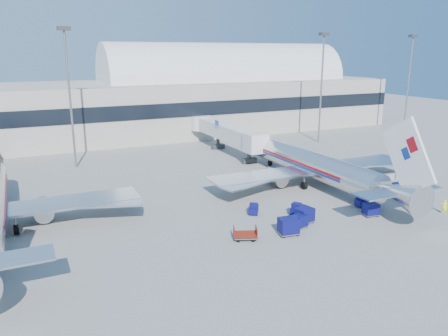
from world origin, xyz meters
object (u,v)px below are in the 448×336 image
barrier_mid (386,177)px  cart_train_c (288,226)px  tug_lead (298,209)px  cart_open_red (246,235)px  mast_far_east (410,70)px  tug_right (365,201)px  mast_east (322,72)px  cart_train_a (305,215)px  ramp_worker (444,207)px  barrier_near (369,180)px  tug_left (254,208)px  cart_train_b (300,221)px  mast_west (68,78)px  airliner_main (316,166)px  cart_solo_far (400,190)px  jetbridge_near (223,131)px  cart_solo_near (371,209)px  barrier_far (402,175)px

barrier_mid → cart_train_c: cart_train_c is taller
tug_lead → cart_open_red: size_ratio=0.90×
mast_far_east → tug_lead: size_ratio=8.77×
tug_right → mast_east: bearing=66.4°
cart_train_a → ramp_worker: 17.42m
barrier_near → cart_open_red: (-26.10, -10.02, 0.01)m
tug_right → tug_left: tug_right is taller
tug_lead → cart_train_b: tug_lead is taller
mast_west → barrier_near: mast_west is taller
airliner_main → tug_lead: airliner_main is taller
barrier_mid → cart_open_red: 31.06m
mast_far_east → tug_lead: (-54.07, -34.25, -14.10)m
cart_solo_far → ramp_worker: 6.92m
jetbridge_near → mast_far_east: 48.64m
barrier_near → cart_solo_near: (-9.60, -10.40, 0.37)m
cart_solo_near → jetbridge_near: bearing=100.4°
mast_far_east → cart_solo_near: size_ratio=11.66×
barrier_far → cart_open_red: (-32.70, -10.02, 0.01)m
barrier_far → mast_east: bearing=79.1°
cart_solo_far → barrier_near: bearing=86.7°
tug_right → cart_solo_near: 3.20m
cart_train_b → cart_train_c: cart_train_c is taller
cart_train_b → cart_train_c: 2.45m
barrier_far → cart_solo_near: cart_solo_near is taller
mast_far_east → tug_lead: mast_far_east is taller
mast_east → tug_right: size_ratio=8.54×
tug_lead → cart_train_a: cart_train_a is taller
barrier_mid → cart_train_c: size_ratio=1.30×
tug_lead → jetbridge_near: bearing=46.1°
barrier_far → tug_left: bearing=-172.3°
barrier_mid → barrier_far: bearing=0.0°
barrier_near → tug_lead: size_ratio=1.16×
barrier_far → tug_right: bearing=-152.2°
mast_east → cart_solo_near: mast_east is taller
barrier_mid → cart_train_b: (-22.57, -9.81, 0.34)m
barrier_near → ramp_worker: size_ratio=1.68×
cart_solo_far → cart_open_red: (-25.11, -3.32, -0.54)m
airliner_main → cart_open_red: airliner_main is taller
airliner_main → cart_open_red: bearing=-145.3°
tug_left → cart_train_a: bearing=-110.6°
cart_train_a → cart_open_red: cart_train_a is taller
barrier_mid → tug_right: (-11.24, -7.66, 0.30)m
mast_far_east → cart_open_red: (-63.10, -38.02, -14.33)m
barrier_far → cart_train_c: size_ratio=1.30×
tug_lead → tug_left: bearing=119.0°
barrier_mid → cart_open_red: (-29.40, -10.02, 0.01)m
mast_far_east → cart_solo_far: size_ratio=9.98×
jetbridge_near → barrier_near: 30.82m
tug_right → cart_solo_far: size_ratio=1.17×
barrier_far → barrier_near: bearing=180.0°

